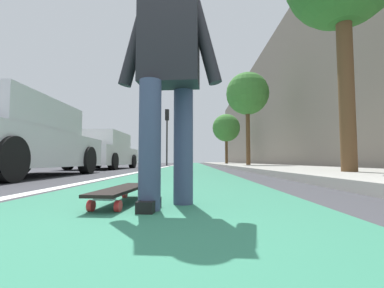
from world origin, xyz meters
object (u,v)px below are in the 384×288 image
at_px(traffic_light, 167,127).
at_px(parked_car_near, 16,140).
at_px(skateboard, 122,191).
at_px(parked_car_mid, 104,152).
at_px(street_tree_far, 226,128).
at_px(skater_person, 169,69).
at_px(street_tree_mid, 247,94).

bearing_deg(traffic_light, parked_car_near, 174.00).
xyz_separation_m(skateboard, parked_car_mid, (8.72, 3.12, 0.60)).
relative_size(parked_car_mid, street_tree_far, 1.03).
xyz_separation_m(skateboard, street_tree_far, (20.13, -3.26, 3.01)).
relative_size(skater_person, parked_car_near, 0.36).
relative_size(street_tree_mid, street_tree_far, 1.13).
bearing_deg(traffic_light, parked_car_mid, 168.77).
bearing_deg(skater_person, parked_car_near, 44.93).
bearing_deg(street_tree_mid, parked_car_near, 142.98).
relative_size(traffic_light, street_tree_mid, 0.85).
xyz_separation_m(street_tree_mid, street_tree_far, (8.81, 0.00, -0.62)).
distance_m(traffic_light, street_tree_mid, 7.57).
bearing_deg(skateboard, street_tree_mid, -16.05).
xyz_separation_m(parked_car_near, traffic_light, (14.05, -1.48, 2.13)).
xyz_separation_m(traffic_light, street_tree_mid, (-5.86, -4.70, 0.88)).
bearing_deg(skateboard, traffic_light, 4.81).
height_order(street_tree_mid, street_tree_far, street_tree_mid).
bearing_deg(traffic_light, skateboard, -175.19).
bearing_deg(street_tree_mid, traffic_light, 38.73).
xyz_separation_m(parked_car_mid, traffic_light, (8.46, -1.68, 2.15)).
relative_size(skateboard, street_tree_far, 0.20).
relative_size(skateboard, parked_car_mid, 0.19).
bearing_deg(skateboard, parked_car_near, 43.06).
height_order(skater_person, parked_car_mid, skater_person).
bearing_deg(parked_car_near, traffic_light, -6.00).
bearing_deg(street_tree_far, skater_person, 171.83).
relative_size(skater_person, parked_car_mid, 0.37).
bearing_deg(parked_car_mid, street_tree_mid, -67.87).
relative_size(skater_person, traffic_light, 0.40).
distance_m(skateboard, skater_person, 0.92).
bearing_deg(parked_car_mid, street_tree_far, -29.23).
height_order(skateboard, traffic_light, traffic_light).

